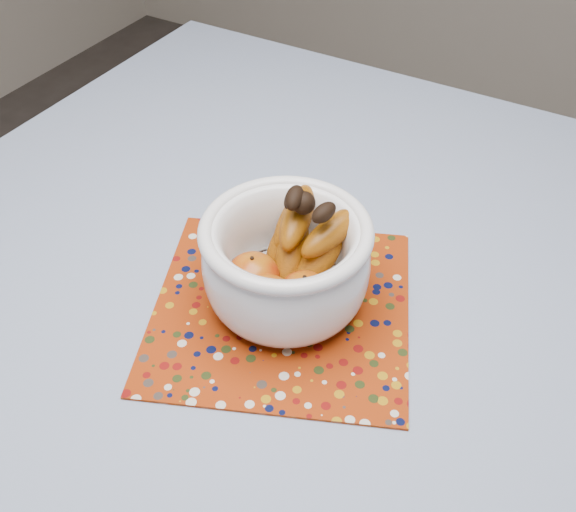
{
  "coord_description": "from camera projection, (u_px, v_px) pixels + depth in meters",
  "views": [
    {
      "loc": [
        0.32,
        -0.58,
        1.43
      ],
      "look_at": [
        -0.0,
        -0.02,
        0.84
      ],
      "focal_mm": 42.0,
      "sensor_mm": 36.0,
      "label": 1
    }
  ],
  "objects": [
    {
      "name": "table",
      "position": [
        297.0,
        332.0,
        1.0
      ],
      "size": [
        1.2,
        1.2,
        0.75
      ],
      "color": "brown",
      "rests_on": "ground"
    },
    {
      "name": "tablecloth",
      "position": [
        297.0,
        293.0,
        0.94
      ],
      "size": [
        1.32,
        1.32,
        0.01
      ],
      "primitive_type": "cube",
      "color": "slate",
      "rests_on": "table"
    },
    {
      "name": "placemat",
      "position": [
        281.0,
        308.0,
        0.91
      ],
      "size": [
        0.45,
        0.45,
        0.0
      ],
      "primitive_type": "cube",
      "rotation": [
        0.0,
        0.0,
        0.39
      ],
      "color": "#902A07",
      "rests_on": "tablecloth"
    },
    {
      "name": "fruit_bowl",
      "position": [
        290.0,
        257.0,
        0.87
      ],
      "size": [
        0.22,
        0.22,
        0.17
      ],
      "color": "white",
      "rests_on": "placemat"
    }
  ]
}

